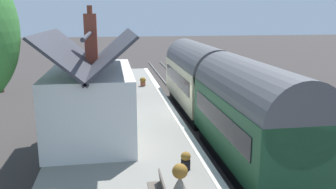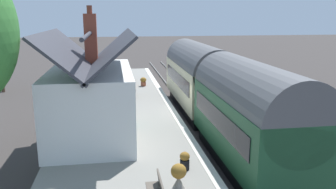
% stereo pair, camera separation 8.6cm
% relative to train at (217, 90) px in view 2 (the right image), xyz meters
% --- Properties ---
extents(ground_plane, '(160.00, 160.00, 0.00)m').
position_rel_train_xyz_m(ground_plane, '(1.14, 0.90, -2.21)').
color(ground_plane, '#383330').
extents(platform, '(32.00, 6.03, 0.82)m').
position_rel_train_xyz_m(platform, '(1.14, 4.91, -1.80)').
color(platform, gray).
rests_on(platform, ground).
extents(platform_edge_coping, '(32.00, 0.36, 0.02)m').
position_rel_train_xyz_m(platform_edge_coping, '(1.14, 2.08, -1.38)').
color(platform_edge_coping, beige).
rests_on(platform_edge_coping, platform).
extents(rail_near, '(52.00, 0.08, 0.14)m').
position_rel_train_xyz_m(rail_near, '(1.14, -0.72, -2.14)').
color(rail_near, gray).
rests_on(rail_near, ground).
extents(rail_far, '(52.00, 0.08, 0.14)m').
position_rel_train_xyz_m(rail_far, '(1.14, 0.72, -2.14)').
color(rail_far, gray).
rests_on(rail_far, ground).
extents(train, '(17.25, 2.73, 4.32)m').
position_rel_train_xyz_m(train, '(0.00, 0.00, 0.00)').
color(train, black).
rests_on(train, ground).
extents(station_building, '(6.90, 3.72, 5.64)m').
position_rel_train_xyz_m(station_building, '(-1.94, 6.25, 0.23)').
color(station_building, white).
rests_on(station_building, platform).
extents(bench_by_lamp, '(1.41, 0.47, 0.88)m').
position_rel_train_xyz_m(bench_by_lamp, '(5.14, 4.07, -0.92)').
color(bench_by_lamp, brown).
rests_on(bench_by_lamp, platform).
extents(bench_mid_platform, '(1.41, 0.46, 0.88)m').
position_rel_train_xyz_m(bench_mid_platform, '(11.22, 4.14, -0.92)').
color(bench_mid_platform, brown).
rests_on(bench_mid_platform, platform).
extents(bench_platform_end, '(1.40, 0.44, 0.88)m').
position_rel_train_xyz_m(bench_platform_end, '(8.92, 4.16, -0.92)').
color(bench_platform_end, brown).
rests_on(bench_platform_end, platform).
extents(planter_edge_far, '(0.46, 0.46, 0.65)m').
position_rel_train_xyz_m(planter_edge_far, '(8.51, 3.12, -1.04)').
color(planter_edge_far, '#9E5138').
rests_on(planter_edge_far, platform).
extents(planter_edge_near, '(0.35, 0.35, 0.68)m').
position_rel_train_xyz_m(planter_edge_near, '(-6.15, 2.95, -1.06)').
color(planter_edge_near, black).
rests_on(planter_edge_near, platform).
extents(planter_by_door, '(0.48, 0.48, 0.81)m').
position_rel_train_xyz_m(planter_by_door, '(-7.45, 3.40, -0.96)').
color(planter_by_door, gray).
rests_on(planter_by_door, platform).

